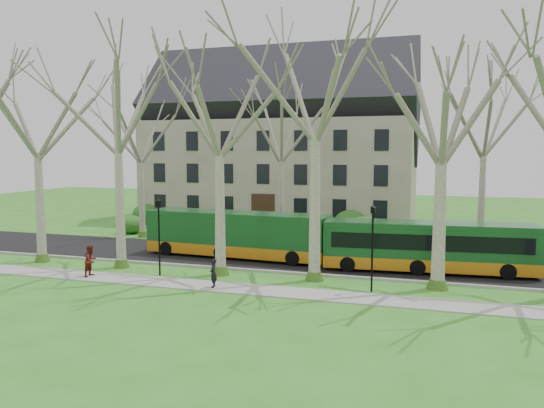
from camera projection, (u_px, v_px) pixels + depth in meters
The scene contains 13 objects.
ground at pixel (265, 279), 29.51m from camera, with size 120.00×120.00×0.00m, color #397822.
sidewalk at pixel (250, 289), 27.14m from camera, with size 70.00×2.00×0.06m, color gray.
road at pixel (291, 259), 34.74m from camera, with size 80.00×8.00×0.06m, color black.
curb at pixel (273, 272), 30.93m from camera, with size 80.00×0.25×0.14m, color #A5A39E.
building at pixel (282, 141), 53.28m from camera, with size 26.50×12.20×16.00m.
tree_row_verge at pixel (266, 153), 29.10m from camera, with size 49.00×7.00×14.00m.
tree_row_far at pixel (293, 165), 39.76m from camera, with size 33.00×7.00×12.00m.
lamp_row at pixel (259, 236), 28.31m from camera, with size 36.22×0.22×4.30m.
hedges at pixel (263, 224), 44.09m from camera, with size 30.60×8.60×2.00m.
bus_lead at pixel (237, 234), 35.12m from camera, with size 12.40×2.58×3.10m, color #154A1E, non-canonical shape.
bus_follow at pixel (428, 246), 30.91m from camera, with size 11.96×2.49×2.99m, color #154A1E, non-canonical shape.
pedestrian_a at pixel (213, 273), 27.37m from camera, with size 0.55×0.36×1.50m, color black.
pedestrian_b at pixel (91, 261), 29.80m from camera, with size 0.85×0.67×1.76m, color maroon.
Camera 1 is at (8.94, -27.54, 7.11)m, focal length 35.00 mm.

